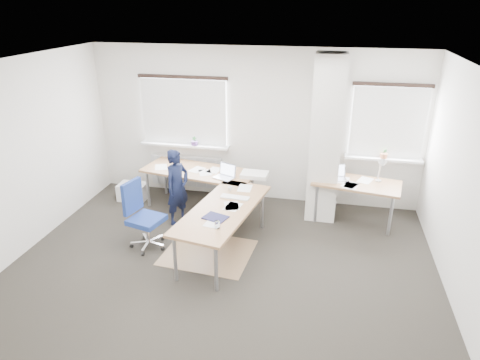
% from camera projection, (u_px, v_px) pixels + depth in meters
% --- Properties ---
extents(ground, '(6.00, 6.00, 0.00)m').
position_uv_depth(ground, '(221.00, 269.00, 6.04)').
color(ground, '#292621').
rests_on(ground, ground).
extents(room_shell, '(6.04, 5.04, 2.82)m').
position_uv_depth(room_shell, '(240.00, 142.00, 5.74)').
color(room_shell, silver).
rests_on(room_shell, ground).
extents(floor_mat, '(1.36, 1.18, 0.01)m').
position_uv_depth(floor_mat, '(208.00, 252.00, 6.44)').
color(floor_mat, '#9A7854').
rests_on(floor_mat, ground).
extents(white_crate, '(0.52, 0.36, 0.31)m').
position_uv_depth(white_crate, '(133.00, 192.00, 8.11)').
color(white_crate, white).
rests_on(white_crate, ground).
extents(desk_main, '(2.40, 2.98, 0.96)m').
position_uv_depth(desk_main, '(213.00, 190.00, 6.88)').
color(desk_main, '#996942').
rests_on(desk_main, ground).
extents(desk_side, '(1.50, 0.93, 1.22)m').
position_uv_depth(desk_side, '(357.00, 185.00, 7.08)').
color(desk_side, '#996942').
rests_on(desk_side, ground).
extents(task_chair, '(0.59, 0.57, 1.05)m').
position_uv_depth(task_chair, '(145.00, 229.00, 6.50)').
color(task_chair, navy).
rests_on(task_chair, ground).
extents(person, '(0.49, 0.56, 1.30)m').
position_uv_depth(person, '(178.00, 187.00, 7.07)').
color(person, black).
rests_on(person, ground).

